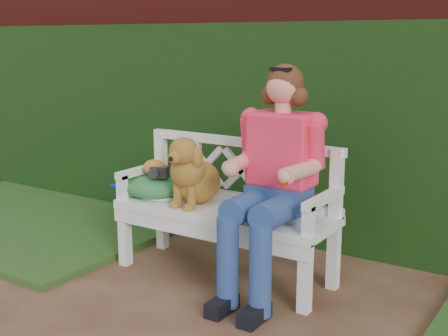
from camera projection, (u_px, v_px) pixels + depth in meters
The scene contains 11 objects.
ground at pixel (192, 332), 3.29m from camera, with size 60.00×60.00×0.00m, color #522A1B.
brick_wall at pixel (335, 102), 4.61m from camera, with size 10.00×0.30×2.20m, color maroon.
ivy_hedge at pixel (322, 138), 4.48m from camera, with size 10.00×0.18×1.70m, color #1A4210.
grass_left at pixel (33, 218), 5.30m from camera, with size 2.60×2.00×0.05m, color #203E17.
garden_bench at pixel (224, 242), 4.02m from camera, with size 1.58×0.60×0.48m, color white, non-canonical shape.
seated_woman at pixel (278, 182), 3.69m from camera, with size 0.60×0.80×1.42m, color #E03659, non-canonical shape.
dog at pixel (194, 169), 4.00m from camera, with size 0.32×0.44×0.48m, color #A16C47, non-canonical shape.
tennis_racket at pixel (156, 194), 4.26m from camera, with size 0.67×0.28×0.03m, color white, non-canonical shape.
green_bag at pixel (153, 187), 4.22m from camera, with size 0.44×0.34×0.15m, color #298634, non-canonical shape.
camera_item at pixel (160, 172), 4.17m from camera, with size 0.12×0.09×0.08m, color #282828.
baseball_glove at pixel (155, 167), 4.22m from camera, with size 0.18×0.13×0.11m, color orange.
Camera 1 is at (1.80, -2.44, 1.58)m, focal length 48.00 mm.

